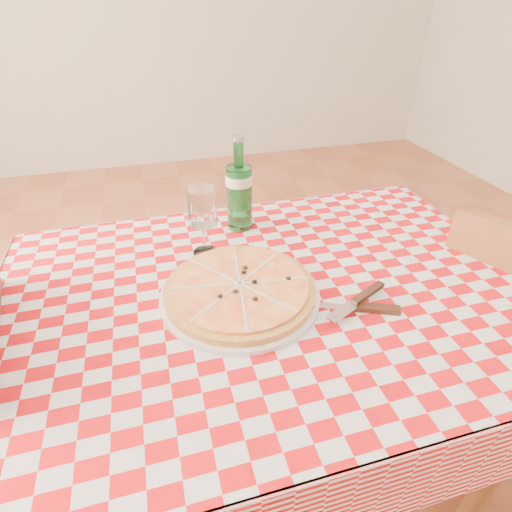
# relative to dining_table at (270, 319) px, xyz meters

# --- Properties ---
(dining_table) EXTENTS (1.20, 0.80, 0.75)m
(dining_table) POSITION_rel_dining_table_xyz_m (0.00, 0.00, 0.00)
(dining_table) COLOR brown
(dining_table) RESTS_ON ground
(tablecloth) EXTENTS (1.30, 0.90, 0.01)m
(tablecloth) POSITION_rel_dining_table_xyz_m (0.00, 0.00, 0.09)
(tablecloth) COLOR #B40B10
(tablecloth) RESTS_ON dining_table
(chair_near) EXTENTS (0.52, 0.52, 0.87)m
(chair_near) POSITION_rel_dining_table_xyz_m (0.72, -0.08, -0.16)
(chair_near) COLOR brown
(chair_near) RESTS_ON ground
(pizza_plate) EXTENTS (0.42, 0.42, 0.05)m
(pizza_plate) POSITION_rel_dining_table_xyz_m (-0.08, -0.01, 0.12)
(pizza_plate) COLOR #C98743
(pizza_plate) RESTS_ON tablecloth
(water_bottle) EXTENTS (0.10, 0.10, 0.28)m
(water_bottle) POSITION_rel_dining_table_xyz_m (0.00, 0.31, 0.24)
(water_bottle) COLOR #1B6C2D
(water_bottle) RESTS_ON tablecloth
(wine_glass) EXTENTS (0.10, 0.10, 0.19)m
(wine_glass) POSITION_rel_dining_table_xyz_m (-0.12, 0.20, 0.19)
(wine_glass) COLOR white
(wine_glass) RESTS_ON tablecloth
(cutlery) EXTENTS (0.28, 0.24, 0.03)m
(cutlery) POSITION_rel_dining_table_xyz_m (0.16, -0.12, 0.11)
(cutlery) COLOR silver
(cutlery) RESTS_ON tablecloth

